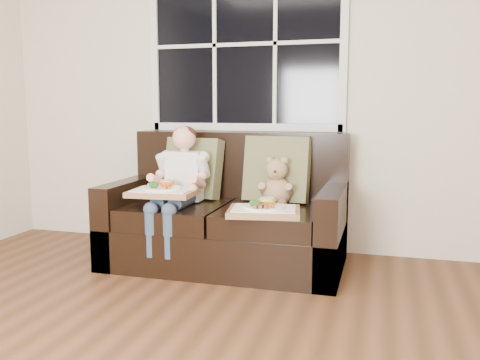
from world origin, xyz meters
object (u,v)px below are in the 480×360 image
(teddy_bear, at_px, (276,185))
(tray_left, at_px, (163,191))
(tray_right, at_px, (264,210))
(child, at_px, (180,177))
(loveseat, at_px, (228,221))

(teddy_bear, height_order, tray_left, teddy_bear)
(tray_right, bearing_deg, child, 152.35)
(child, bearing_deg, loveseat, 19.79)
(tray_left, bearing_deg, tray_right, -3.97)
(loveseat, relative_size, teddy_bear, 4.62)
(teddy_bear, relative_size, tray_right, 0.71)
(child, xyz_separation_m, tray_left, (-0.04, -0.22, -0.07))
(child, relative_size, tray_right, 1.68)
(teddy_bear, xyz_separation_m, tray_right, (-0.01, -0.34, -0.11))
(teddy_bear, bearing_deg, tray_left, -158.74)
(child, bearing_deg, tray_right, -18.05)
(child, relative_size, tray_left, 1.87)
(tray_left, bearing_deg, child, 76.76)
(teddy_bear, bearing_deg, tray_right, -95.42)
(loveseat, bearing_deg, tray_right, -44.16)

